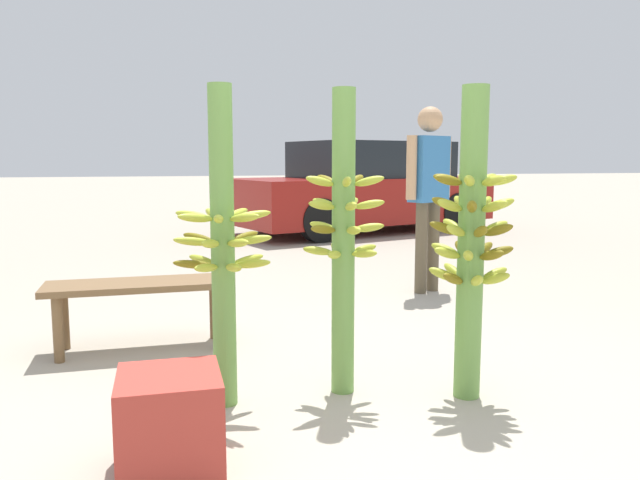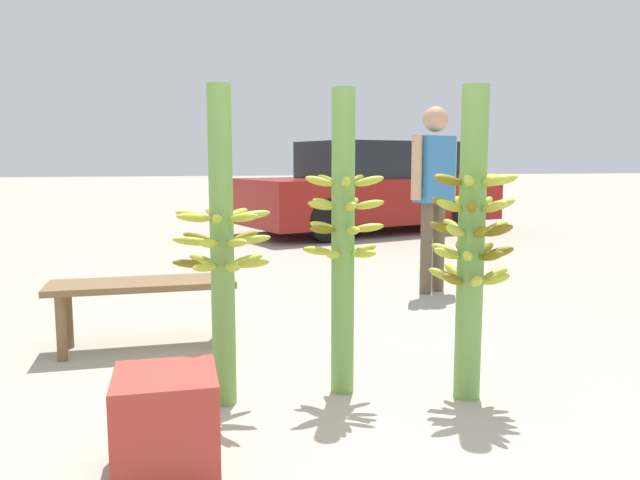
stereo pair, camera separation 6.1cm
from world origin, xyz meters
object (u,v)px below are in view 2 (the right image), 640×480
Objects in this scene: banana_stalk_left at (222,246)px; banana_stalk_right at (471,241)px; banana_stalk_center at (343,239)px; market_bench at (143,293)px; produce_crate at (166,422)px; vendor_person at (434,181)px; parked_car at (373,189)px.

banana_stalk_left is 1.00× the size of banana_stalk_right.
banana_stalk_center is 1.50m from market_bench.
banana_stalk_center reaches higher than produce_crate.
banana_stalk_left and banana_stalk_center have the same top height.
vendor_person reaches higher than market_bench.
produce_crate is at bearing -85.43° from market_bench.
produce_crate is (0.15, -1.63, -0.17)m from market_bench.
market_bench is at bearing -2.16° from vendor_person.
parked_car is (3.39, 5.77, 0.34)m from market_bench.
banana_stalk_left is 1.18m from market_bench.
banana_stalk_right is at bearing 43.40° from vendor_person.
vendor_person reaches higher than parked_car.
parked_car reaches higher than produce_crate.
vendor_person is at bearing 150.96° from parked_car.
banana_stalk_right is at bearing -9.53° from banana_stalk_left.
banana_stalk_center is 7.17m from parked_car.
parked_car reaches higher than market_bench.
banana_stalk_right reaches higher than parked_car.
banana_stalk_center is 0.94× the size of vendor_person.
banana_stalk_center is at bearing 159.56° from banana_stalk_right.
banana_stalk_left is 0.61m from banana_stalk_center.
banana_stalk_left is 1.21m from banana_stalk_right.
banana_stalk_right is (1.20, -0.20, 0.02)m from banana_stalk_left.
vendor_person is 3.70m from produce_crate.
parked_car is (1.77, 6.99, -0.10)m from banana_stalk_right.
banana_stalk_center is at bearing 36.03° from produce_crate.
banana_stalk_center is 1.24m from produce_crate.
vendor_person is (1.42, 2.15, 0.20)m from banana_stalk_center.
parked_car is at bearing 70.80° from banana_stalk_center.
banana_stalk_right is at bearing 15.90° from produce_crate.
market_bench is 1.65m from produce_crate.
market_bench is at bearing 143.18° from banana_stalk_right.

